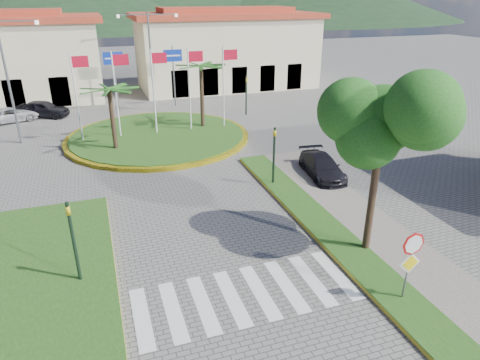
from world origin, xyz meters
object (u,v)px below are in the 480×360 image
object	(u,v)px
car_dark_b	(216,84)
roundabout_island	(158,136)
stop_sign	(411,256)
white_van	(11,115)
deciduous_tree	(382,125)
car_dark_a	(43,109)
car_side_right	(322,167)

from	to	relation	value
car_dark_b	roundabout_island	bearing A→B (deg)	125.88
stop_sign	white_van	bearing A→B (deg)	118.41
deciduous_tree	car_dark_b	size ratio (longest dim) A/B	2.09
deciduous_tree	car_dark_b	bearing A→B (deg)	84.72
car_dark_a	car_side_right	xyz separation A→B (m)	(15.47, -18.48, -0.09)
roundabout_island	deciduous_tree	bearing A→B (deg)	-72.09
roundabout_island	stop_sign	distance (m)	20.69
roundabout_island	deciduous_tree	xyz separation A→B (m)	(5.50, -17.00, 5.01)
car_dark_a	car_side_right	bearing A→B (deg)	-116.11
car_dark_b	white_van	bearing A→B (deg)	85.12
stop_sign	car_side_right	size ratio (longest dim) A/B	0.64
white_van	car_dark_b	bearing A→B (deg)	-89.73
stop_sign	car_dark_b	world-z (taller)	stop_sign
roundabout_island	car_dark_b	distance (m)	16.73
stop_sign	deciduous_tree	xyz separation A→B (m)	(0.60, 3.04, 3.38)
deciduous_tree	car_side_right	world-z (taller)	deciduous_tree
car_side_right	car_dark_a	bearing A→B (deg)	137.91
white_van	car_side_right	distance (m)	25.17
deciduous_tree	car_dark_b	xyz separation A→B (m)	(2.91, 31.46, -4.64)
deciduous_tree	car_side_right	size ratio (longest dim) A/B	1.64
roundabout_island	stop_sign	bearing A→B (deg)	-76.27
roundabout_island	white_van	world-z (taller)	roundabout_island
car_dark_b	deciduous_tree	bearing A→B (deg)	150.76
car_side_right	roundabout_island	bearing A→B (deg)	135.31
deciduous_tree	car_dark_a	world-z (taller)	deciduous_tree
white_van	deciduous_tree	bearing A→B (deg)	-166.57
deciduous_tree	car_dark_a	size ratio (longest dim) A/B	1.68
stop_sign	car_dark_a	bearing A→B (deg)	114.16
roundabout_island	deciduous_tree	distance (m)	18.55
roundabout_island	car_side_right	distance (m)	12.36
stop_sign	car_dark_a	size ratio (longest dim) A/B	0.65
deciduous_tree	white_van	xyz separation A→B (m)	(-15.77, 25.00, -4.62)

